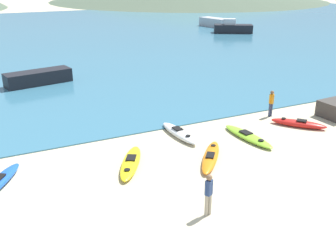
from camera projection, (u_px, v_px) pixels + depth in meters
The scene contains 11 objects.
bay_water at pixel (29, 38), 49.17m from camera, with size 160.00×70.00×0.06m, color teal.
kayak_on_sand_1 at pixel (131, 163), 16.86m from camera, with size 2.26×3.23×0.32m.
kayak_on_sand_2 at pixel (248, 136), 19.57m from camera, with size 1.00×3.45×0.31m.
kayak_on_sand_3 at pixel (211, 157), 17.39m from camera, with size 2.61×3.03×0.32m.
kayak_on_sand_4 at pixel (179, 133), 19.86m from camera, with size 0.84×3.21×0.39m.
kayak_on_sand_5 at pixel (299, 123), 21.08m from camera, with size 2.38×2.64×0.40m.
person_near_foreground at pixel (209, 192), 13.15m from camera, with size 0.31×0.25×1.55m.
person_near_waterline at pixel (271, 102), 22.33m from camera, with size 0.31×0.23×1.54m.
moored_boat_0 at pixel (38, 77), 28.80m from camera, with size 4.90×2.34×0.98m.
moored_boat_1 at pixel (233, 28), 52.97m from camera, with size 5.32×4.11×1.87m.
moored_boat_2 at pixel (215, 22), 59.07m from camera, with size 2.95×5.10×1.27m.
Camera 1 is at (-5.99, -7.26, 7.77)m, focal length 42.00 mm.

